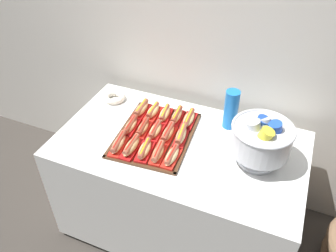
% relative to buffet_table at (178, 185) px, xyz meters
% --- Properties ---
extents(ground_plane, '(10.00, 10.00, 0.00)m').
position_rel_buffet_table_xyz_m(ground_plane, '(0.00, 0.00, -0.39)').
color(ground_plane, '#38332D').
extents(back_wall, '(6.00, 0.10, 2.60)m').
position_rel_buffet_table_xyz_m(back_wall, '(0.00, 0.53, 0.91)').
color(back_wall, silver).
rests_on(back_wall, ground_plane).
extents(buffet_table, '(1.37, 0.78, 0.74)m').
position_rel_buffet_table_xyz_m(buffet_table, '(0.00, 0.00, 0.00)').
color(buffet_table, white).
rests_on(buffet_table, ground_plane).
extents(serving_tray, '(0.45, 0.56, 0.01)m').
position_rel_buffet_table_xyz_m(serving_tray, '(-0.15, 0.01, 0.36)').
color(serving_tray, '#472B19').
rests_on(serving_tray, buffet_table).
extents(hot_dog_0, '(0.09, 0.19, 0.06)m').
position_rel_buffet_table_xyz_m(hot_dog_0, '(-0.29, -0.17, 0.39)').
color(hot_dog_0, red).
rests_on(hot_dog_0, serving_tray).
extents(hot_dog_1, '(0.07, 0.18, 0.06)m').
position_rel_buffet_table_xyz_m(hot_dog_1, '(-0.21, -0.16, 0.39)').
color(hot_dog_1, '#B21414').
rests_on(hot_dog_1, serving_tray).
extents(hot_dog_2, '(0.09, 0.17, 0.06)m').
position_rel_buffet_table_xyz_m(hot_dog_2, '(-0.14, -0.16, 0.39)').
color(hot_dog_2, '#B21414').
rests_on(hot_dog_2, serving_tray).
extents(hot_dog_3, '(0.08, 0.17, 0.06)m').
position_rel_buffet_table_xyz_m(hot_dog_3, '(-0.06, -0.15, 0.39)').
color(hot_dog_3, red).
rests_on(hot_dog_3, serving_tray).
extents(hot_dog_4, '(0.07, 0.17, 0.06)m').
position_rel_buffet_table_xyz_m(hot_dog_4, '(0.01, -0.15, 0.38)').
color(hot_dog_4, red).
rests_on(hot_dog_4, serving_tray).
extents(hot_dog_5, '(0.07, 0.17, 0.06)m').
position_rel_buffet_table_xyz_m(hot_dog_5, '(-0.30, -0.01, 0.38)').
color(hot_dog_5, red).
rests_on(hot_dog_5, serving_tray).
extents(hot_dog_6, '(0.07, 0.16, 0.06)m').
position_rel_buffet_table_xyz_m(hot_dog_6, '(-0.22, -0.00, 0.39)').
color(hot_dog_6, red).
rests_on(hot_dog_6, serving_tray).
extents(hot_dog_7, '(0.08, 0.16, 0.06)m').
position_rel_buffet_table_xyz_m(hot_dog_7, '(-0.15, 0.01, 0.39)').
color(hot_dog_7, red).
rests_on(hot_dog_7, serving_tray).
extents(hot_dog_8, '(0.07, 0.17, 0.06)m').
position_rel_buffet_table_xyz_m(hot_dog_8, '(-0.08, 0.01, 0.39)').
color(hot_dog_8, red).
rests_on(hot_dog_8, serving_tray).
extents(hot_dog_9, '(0.08, 0.18, 0.07)m').
position_rel_buffet_table_xyz_m(hot_dog_9, '(-0.00, 0.02, 0.39)').
color(hot_dog_9, red).
rests_on(hot_dog_9, serving_tray).
extents(hot_dog_10, '(0.07, 0.18, 0.06)m').
position_rel_buffet_table_xyz_m(hot_dog_10, '(-0.31, 0.16, 0.39)').
color(hot_dog_10, '#B21414').
rests_on(hot_dog_10, serving_tray).
extents(hot_dog_11, '(0.07, 0.16, 0.06)m').
position_rel_buffet_table_xyz_m(hot_dog_11, '(-0.24, 0.16, 0.39)').
color(hot_dog_11, red).
rests_on(hot_dog_11, serving_tray).
extents(hot_dog_12, '(0.09, 0.17, 0.06)m').
position_rel_buffet_table_xyz_m(hot_dog_12, '(-0.16, 0.17, 0.39)').
color(hot_dog_12, '#B21414').
rests_on(hot_dog_12, serving_tray).
extents(hot_dog_13, '(0.07, 0.17, 0.06)m').
position_rel_buffet_table_xyz_m(hot_dog_13, '(-0.09, 0.18, 0.39)').
color(hot_dog_13, '#B21414').
rests_on(hot_dog_13, serving_tray).
extents(hot_dog_14, '(0.08, 0.18, 0.06)m').
position_rel_buffet_table_xyz_m(hot_dog_14, '(-0.01, 0.18, 0.38)').
color(hot_dog_14, '#B21414').
rests_on(hot_dog_14, serving_tray).
extents(punch_bowl, '(0.31, 0.31, 0.28)m').
position_rel_buffet_table_xyz_m(punch_bowl, '(0.42, 0.02, 0.51)').
color(punch_bowl, silver).
rests_on(punch_bowl, buffet_table).
extents(cup_stack, '(0.08, 0.08, 0.24)m').
position_rel_buffet_table_xyz_m(cup_stack, '(0.21, 0.25, 0.47)').
color(cup_stack, blue).
rests_on(cup_stack, buffet_table).
extents(donut, '(0.14, 0.14, 0.04)m').
position_rel_buffet_table_xyz_m(donut, '(-0.54, 0.23, 0.37)').
color(donut, silver).
rests_on(donut, buffet_table).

